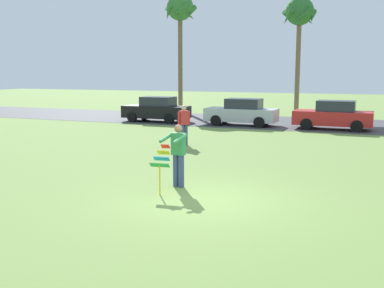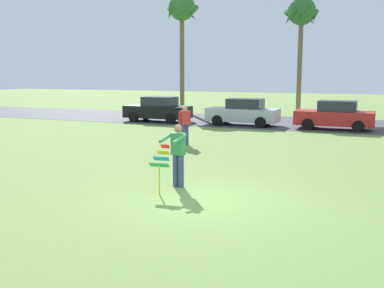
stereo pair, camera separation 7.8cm
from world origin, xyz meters
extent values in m
plane|color=olive|center=(0.00, 0.00, 0.00)|extent=(120.00, 120.00, 0.00)
cube|color=#424247|center=(0.00, 18.27, 0.01)|extent=(120.00, 8.00, 0.01)
cylinder|color=#384772|center=(-1.02, 0.98, 0.45)|extent=(0.16, 0.16, 0.90)
cylinder|color=#384772|center=(-1.19, 1.02, 0.45)|extent=(0.16, 0.16, 0.90)
cube|color=#338C4C|center=(-1.10, 1.00, 1.20)|extent=(0.40, 0.29, 0.60)
sphere|color=#9E7051|center=(-1.10, 1.00, 1.62)|extent=(0.22, 0.22, 0.22)
cylinder|color=#338C4C|center=(-0.94, 0.71, 1.38)|extent=(0.21, 0.59, 0.24)
cylinder|color=#338C4C|center=(-1.37, 0.80, 1.38)|extent=(0.21, 0.59, 0.24)
cube|color=red|center=(-1.28, 0.54, 1.19)|extent=(0.24, 0.17, 0.12)
cube|color=yellow|center=(-1.26, 0.37, 1.05)|extent=(0.33, 0.18, 0.12)
cube|color=#1E99D8|center=(-1.24, 0.21, 0.92)|extent=(0.43, 0.19, 0.12)
cube|color=green|center=(-1.22, 0.05, 0.78)|extent=(0.53, 0.20, 0.12)
cylinder|color=yellow|center=(-1.22, 0.05, 0.39)|extent=(0.04, 0.04, 0.78)
cube|color=black|center=(-9.12, 15.87, 0.64)|extent=(4.22, 1.75, 0.76)
cube|color=#282D38|center=(-8.97, 15.86, 1.30)|extent=(2.03, 1.42, 0.60)
cylinder|color=black|center=(-10.43, 15.07, 0.32)|extent=(0.64, 0.23, 0.64)
cylinder|color=black|center=(-10.41, 16.69, 0.32)|extent=(0.64, 0.23, 0.64)
cylinder|color=black|center=(-7.82, 15.04, 0.32)|extent=(0.64, 0.23, 0.64)
cylinder|color=black|center=(-7.81, 16.66, 0.32)|extent=(0.64, 0.23, 0.64)
cube|color=silver|center=(-3.50, 15.87, 0.64)|extent=(4.22, 1.75, 0.76)
cube|color=#282D38|center=(-3.35, 15.86, 1.30)|extent=(2.03, 1.42, 0.60)
cylinder|color=black|center=(-4.81, 15.08, 0.32)|extent=(0.64, 0.23, 0.64)
cylinder|color=black|center=(-4.79, 16.69, 0.32)|extent=(0.64, 0.23, 0.64)
cylinder|color=black|center=(-2.20, 15.04, 0.32)|extent=(0.64, 0.23, 0.64)
cylinder|color=black|center=(-2.18, 16.66, 0.32)|extent=(0.64, 0.23, 0.64)
cube|color=red|center=(1.72, 15.87, 0.64)|extent=(4.21, 1.73, 0.76)
cube|color=#282D38|center=(1.87, 15.87, 1.30)|extent=(2.03, 1.41, 0.60)
cylinder|color=black|center=(0.41, 15.07, 0.32)|extent=(0.64, 0.23, 0.64)
cylinder|color=black|center=(0.42, 16.68, 0.32)|extent=(0.64, 0.23, 0.64)
cylinder|color=black|center=(3.02, 15.05, 0.32)|extent=(0.64, 0.23, 0.64)
cylinder|color=black|center=(3.03, 16.66, 0.32)|extent=(0.64, 0.23, 0.64)
cylinder|color=brown|center=(-10.87, 23.90, 4.01)|extent=(0.36, 0.36, 8.03)
sphere|color=#387A33|center=(-10.87, 23.90, 8.23)|extent=(2.10, 2.10, 2.10)
cone|color=#387A33|center=(-9.92, 23.90, 7.78)|extent=(0.44, 1.56, 1.28)
cone|color=#387A33|center=(-10.58, 24.81, 7.78)|extent=(1.62, 0.90, 1.28)
cone|color=#387A33|center=(-11.64, 24.46, 7.78)|extent=(1.27, 1.52, 1.28)
cone|color=#387A33|center=(-11.64, 23.34, 7.78)|extent=(1.27, 1.52, 1.28)
cone|color=#387A33|center=(-10.58, 23.00, 7.78)|extent=(1.62, 0.90, 1.28)
cylinder|color=brown|center=(-1.77, 25.40, 3.73)|extent=(0.36, 0.36, 7.46)
sphere|color=#2D6B2D|center=(-1.77, 25.40, 7.66)|extent=(2.10, 2.10, 2.10)
cone|color=#2D6B2D|center=(-0.82, 25.40, 7.21)|extent=(0.44, 1.56, 1.28)
cone|color=#2D6B2D|center=(-1.48, 26.31, 7.21)|extent=(1.62, 0.90, 1.28)
cone|color=#2D6B2D|center=(-2.54, 25.96, 7.21)|extent=(1.27, 1.52, 1.28)
cone|color=#2D6B2D|center=(-2.54, 24.85, 7.21)|extent=(1.27, 1.52, 1.28)
cone|color=#2D6B2D|center=(-1.48, 24.50, 7.21)|extent=(1.62, 0.90, 1.28)
cylinder|color=#384772|center=(-3.84, 7.69, 0.45)|extent=(0.16, 0.16, 0.90)
cylinder|color=#384772|center=(-3.72, 7.83, 0.45)|extent=(0.16, 0.16, 0.90)
cube|color=red|center=(-3.78, 7.76, 1.20)|extent=(0.41, 0.41, 0.60)
sphere|color=beige|center=(-3.78, 7.76, 1.62)|extent=(0.22, 0.22, 0.22)
cylinder|color=red|center=(-3.95, 7.59, 1.17)|extent=(0.09, 0.09, 0.58)
cylinder|color=red|center=(-3.62, 7.94, 1.17)|extent=(0.09, 0.09, 0.58)
camera|label=1|loc=(3.78, -10.22, 3.13)|focal=42.54mm
camera|label=2|loc=(3.85, -10.19, 3.13)|focal=42.54mm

